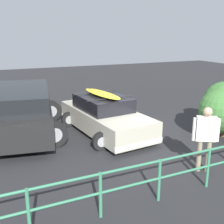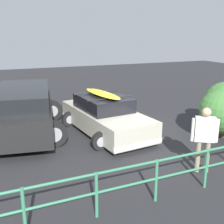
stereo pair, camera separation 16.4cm
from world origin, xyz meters
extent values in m
cube|color=#28282B|center=(0.00, 0.00, -0.01)|extent=(44.00, 44.00, 0.02)
cube|color=#B7B29E|center=(0.70, -0.75, 0.51)|extent=(2.22, 4.49, 0.70)
cube|color=black|center=(0.72, -0.92, 1.10)|extent=(1.76, 2.23, 0.49)
cube|color=silver|center=(0.46, 1.35, 0.28)|extent=(1.78, 0.30, 0.14)
cube|color=silver|center=(0.94, -2.85, 0.28)|extent=(1.78, 0.30, 0.14)
cylinder|color=black|center=(-0.34, 0.48, 0.30)|extent=(0.59, 0.18, 0.59)
cylinder|color=#99999E|center=(-0.34, 0.48, 0.30)|extent=(0.33, 0.19, 0.33)
cylinder|color=black|center=(1.44, 0.68, 0.30)|extent=(0.59, 0.18, 0.59)
cylinder|color=#99999E|center=(1.44, 0.68, 0.30)|extent=(0.33, 0.19, 0.33)
cylinder|color=black|center=(-0.03, -2.18, 0.30)|extent=(0.59, 0.18, 0.59)
cylinder|color=#99999E|center=(-0.03, -2.18, 0.30)|extent=(0.33, 0.19, 0.33)
cylinder|color=black|center=(1.74, -1.98, 0.30)|extent=(0.59, 0.18, 0.59)
cylinder|color=#99999E|center=(1.74, -1.98, 0.30)|extent=(0.33, 0.19, 0.33)
cylinder|color=black|center=(0.66, -0.36, 1.39)|extent=(1.83, 0.24, 0.03)
cylinder|color=black|center=(0.79, -1.49, 1.39)|extent=(1.83, 0.24, 0.03)
ellipsoid|color=yellow|center=(0.75, -0.96, 1.45)|extent=(0.91, 2.35, 0.09)
cone|color=black|center=(0.88, -1.86, 1.56)|extent=(0.10, 0.10, 0.14)
cube|color=black|center=(3.47, -1.73, 0.71)|extent=(2.73, 5.05, 0.84)
cube|color=black|center=(3.47, -1.73, 1.42)|extent=(2.40, 3.99, 0.59)
cylinder|color=black|center=(3.05, -4.19, 0.81)|extent=(0.81, 0.31, 0.79)
cylinder|color=black|center=(2.73, -0.14, 0.44)|extent=(0.88, 0.22, 0.88)
cylinder|color=#99999E|center=(2.73, -0.14, 0.44)|extent=(0.48, 0.23, 0.48)
cylinder|color=black|center=(2.25, -2.98, 0.44)|extent=(0.88, 0.22, 0.88)
cylinder|color=#99999E|center=(2.25, -2.98, 0.44)|extent=(0.48, 0.23, 0.48)
cylinder|color=black|center=(4.21, -3.31, 0.44)|extent=(0.88, 0.22, 0.88)
cylinder|color=#99999E|center=(4.21, -3.31, 0.44)|extent=(0.48, 0.23, 0.48)
cylinder|color=gray|center=(-0.63, 3.13, 0.43)|extent=(0.13, 0.13, 0.87)
cylinder|color=gray|center=(-0.42, 3.01, 0.43)|extent=(0.13, 0.13, 0.87)
cube|color=silver|center=(-0.53, 3.07, 1.19)|extent=(0.54, 0.43, 0.65)
sphere|color=#D6A884|center=(-0.53, 3.07, 1.65)|extent=(0.23, 0.23, 0.23)
cylinder|color=silver|center=(-0.78, 3.22, 1.17)|extent=(0.09, 0.09, 0.61)
cylinder|color=silver|center=(-0.27, 2.91, 1.17)|extent=(0.09, 0.09, 0.61)
cylinder|color=#387F5B|center=(-0.06, 3.74, 0.49)|extent=(0.07, 0.07, 0.98)
cylinder|color=#387F5B|center=(1.32, 3.77, 0.49)|extent=(0.07, 0.07, 0.98)
cylinder|color=#387F5B|center=(2.70, 3.79, 0.49)|extent=(0.07, 0.07, 0.98)
cylinder|color=#387F5B|center=(4.07, 3.82, 0.49)|extent=(0.07, 0.07, 0.98)
cylinder|color=#387F5B|center=(2.01, 3.78, 0.95)|extent=(9.64, 0.23, 0.06)
cylinder|color=#387F5B|center=(2.01, 3.78, 0.54)|extent=(9.64, 0.23, 0.06)
cylinder|color=brown|center=(-3.02, 1.28, 0.28)|extent=(0.28, 0.28, 0.55)
sphere|color=#427A38|center=(-2.85, 1.32, 1.31)|extent=(1.35, 1.35, 1.35)
sphere|color=#427A38|center=(-2.60, 1.32, 0.81)|extent=(1.12, 1.12, 1.12)
sphere|color=#427A38|center=(-2.60, 1.55, 1.08)|extent=(1.55, 1.55, 1.55)
sphere|color=#427A38|center=(-2.91, 1.24, 1.00)|extent=(1.11, 1.11, 1.11)
camera|label=1|loc=(4.46, 8.33, 3.57)|focal=45.00mm
camera|label=2|loc=(4.31, 8.39, 3.57)|focal=45.00mm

